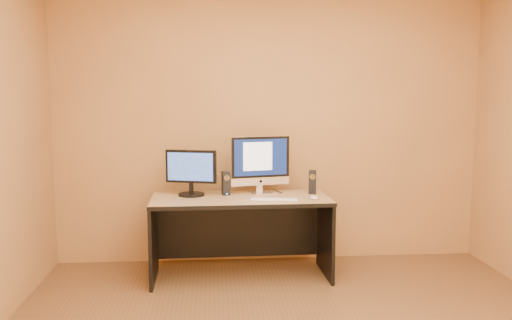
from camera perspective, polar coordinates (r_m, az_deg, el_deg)
The scene contains 10 objects.
walls at distance 3.11m, azimuth 5.40°, elevation 1.69°, with size 4.00×4.00×2.60m, color #AC7C45, non-canonical shape.
desk at distance 4.71m, azimuth -1.62°, elevation -8.16°, with size 1.52×0.66×0.70m, color tan, non-canonical shape.
imac at distance 4.78m, azimuth 0.52°, elevation -0.45°, with size 0.54×0.20×0.52m, color silver, non-canonical shape.
second_monitor at distance 4.72m, azimuth -6.85°, elevation -1.36°, with size 0.45×0.23×0.40m, color black, non-canonical shape.
speaker_left at distance 4.73m, azimuth -3.19°, elevation -2.46°, with size 0.06×0.07×0.21m, color black, non-canonical shape.
speaker_right at distance 4.82m, azimuth 5.95°, elevation -2.32°, with size 0.06×0.07×0.21m, color black, non-canonical shape.
keyboard at distance 4.49m, azimuth 1.94°, elevation -4.22°, with size 0.41×0.11×0.02m, color silver.
mouse at distance 4.57m, azimuth 6.12°, elevation -3.96°, with size 0.05×0.10×0.03m, color white.
cable_a at distance 4.91m, azimuth 2.26°, elevation -3.30°, with size 0.01×0.01×0.21m, color black.
cable_b at distance 4.93m, azimuth 0.81°, elevation -3.24°, with size 0.01×0.01×0.17m, color black.
Camera 1 is at (-0.54, -3.05, 1.60)m, focal length 38.00 mm.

